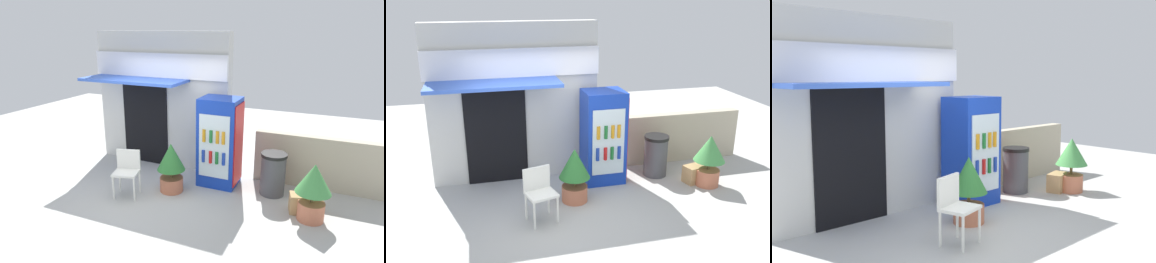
# 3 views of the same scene
# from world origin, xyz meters

# --- Properties ---
(ground) EXTENTS (16.00, 16.00, 0.00)m
(ground) POSITION_xyz_m (0.00, 0.00, 0.00)
(ground) COLOR #B2B2AD
(storefront_building) EXTENTS (3.15, 1.14, 2.99)m
(storefront_building) POSITION_xyz_m (-0.42, 1.65, 1.54)
(storefront_building) COLOR silver
(storefront_building) RESTS_ON ground
(drink_cooler) EXTENTS (0.77, 0.70, 1.77)m
(drink_cooler) POSITION_xyz_m (1.18, 1.10, 0.89)
(drink_cooler) COLOR #1438B2
(drink_cooler) RESTS_ON ground
(plastic_chair) EXTENTS (0.54, 0.49, 0.87)m
(plastic_chair) POSITION_xyz_m (-0.23, -0.06, 0.52)
(plastic_chair) COLOR white
(plastic_chair) RESTS_ON ground
(potted_plant_near_shop) EXTENTS (0.54, 0.54, 0.97)m
(potted_plant_near_shop) POSITION_xyz_m (0.45, 0.41, 0.55)
(potted_plant_near_shop) COLOR #BC6B4C
(potted_plant_near_shop) RESTS_ON ground
(potted_plant_curbside) EXTENTS (0.57, 0.57, 0.98)m
(potted_plant_curbside) POSITION_xyz_m (3.03, 0.39, 0.58)
(potted_plant_curbside) COLOR #BC6B4C
(potted_plant_curbside) RESTS_ON ground
(trash_bin) EXTENTS (0.48, 0.48, 0.82)m
(trash_bin) POSITION_xyz_m (2.27, 1.07, 0.41)
(trash_bin) COLOR #47474C
(trash_bin) RESTS_ON ground
(stone_boundary_wall) EXTENTS (2.63, 0.22, 1.05)m
(stone_boundary_wall) POSITION_xyz_m (3.09, 1.70, 0.52)
(stone_boundary_wall) COLOR #B7AD93
(stone_boundary_wall) RESTS_ON ground
(cardboard_box) EXTENTS (0.49, 0.36, 0.33)m
(cardboard_box) POSITION_xyz_m (2.88, 0.58, 0.17)
(cardboard_box) COLOR tan
(cardboard_box) RESTS_ON ground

